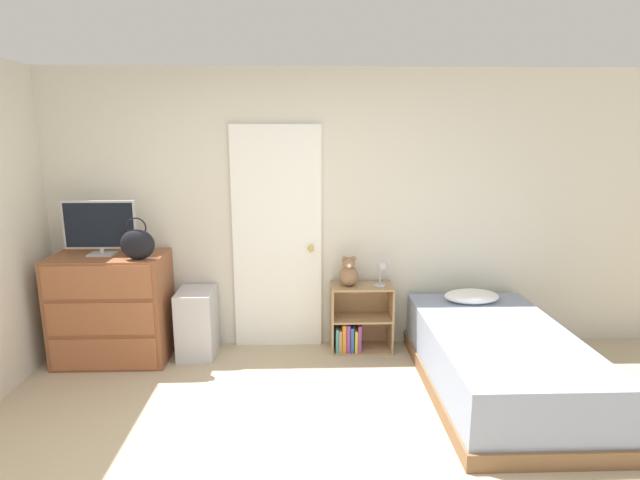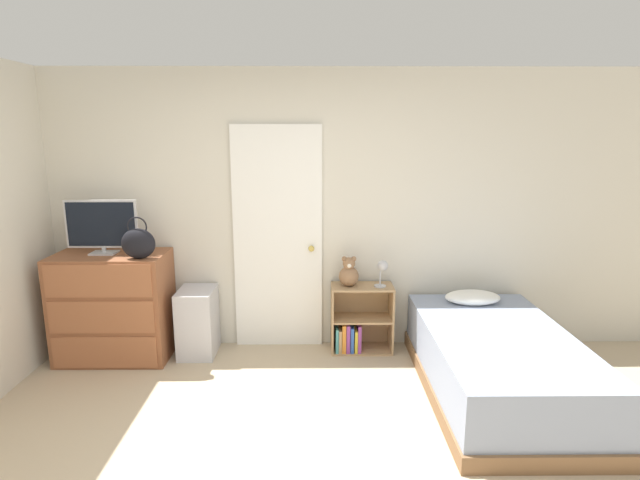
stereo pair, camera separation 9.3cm
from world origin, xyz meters
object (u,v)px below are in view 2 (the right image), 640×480
(handbag, at_px, (138,243))
(bed, at_px, (497,363))
(desk_lamp, at_px, (382,269))
(storage_bin, at_px, (198,322))
(bookshelf, at_px, (357,325))
(teddy_bear, at_px, (349,273))
(dresser, at_px, (114,306))
(tv, at_px, (102,226))

(handbag, distance_m, bed, 3.04)
(desk_lamp, bearing_deg, bed, -43.39)
(storage_bin, distance_m, bookshelf, 1.46)
(teddy_bear, bearing_deg, dresser, -176.58)
(teddy_bear, bearing_deg, tv, -177.07)
(dresser, distance_m, desk_lamp, 2.42)
(bookshelf, relative_size, desk_lamp, 2.50)
(bed, bearing_deg, tv, 168.00)
(dresser, distance_m, bed, 3.27)
(dresser, height_order, tv, tv)
(tv, height_order, storage_bin, tv)
(storage_bin, relative_size, bookshelf, 0.98)
(storage_bin, bearing_deg, dresser, -174.89)
(tv, xyz_separation_m, teddy_bear, (2.14, 0.11, -0.46))
(tv, relative_size, bookshelf, 0.98)
(dresser, relative_size, desk_lamp, 3.85)
(teddy_bear, height_order, bed, teddy_bear)
(dresser, xyz_separation_m, teddy_bear, (2.09, 0.13, 0.26))
(dresser, height_order, teddy_bear, dresser)
(bed, bearing_deg, desk_lamp, 136.61)
(desk_lamp, bearing_deg, dresser, -177.98)
(bookshelf, relative_size, bed, 0.33)
(dresser, distance_m, storage_bin, 0.74)
(desk_lamp, bearing_deg, handbag, -173.20)
(desk_lamp, bearing_deg, bookshelf, 168.31)
(bed, bearing_deg, dresser, 168.10)
(storage_bin, bearing_deg, handbag, -150.45)
(storage_bin, distance_m, bed, 2.58)
(tv, bearing_deg, bookshelf, 2.95)
(dresser, xyz_separation_m, handbag, (0.32, -0.16, 0.61))
(handbag, relative_size, bookshelf, 0.57)
(storage_bin, relative_size, bed, 0.32)
(bookshelf, distance_m, teddy_bear, 0.50)
(tv, bearing_deg, dresser, -18.15)
(dresser, height_order, bookshelf, dresser)
(tv, distance_m, handbag, 0.42)
(storage_bin, relative_size, teddy_bear, 2.21)
(storage_bin, xyz_separation_m, bed, (2.47, -0.74, -0.05))
(teddy_bear, relative_size, bed, 0.14)
(bookshelf, bearing_deg, desk_lamp, -11.69)
(handbag, distance_m, bookshelf, 2.06)
(dresser, bearing_deg, handbag, -27.00)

